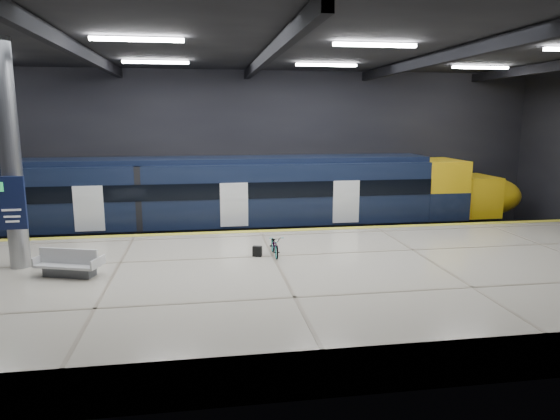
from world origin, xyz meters
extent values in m
plane|color=black|center=(0.00, 0.00, 0.00)|extent=(30.00, 30.00, 0.00)
cube|color=black|center=(0.00, 8.00, 4.00)|extent=(30.00, 0.10, 8.00)
cube|color=black|center=(0.00, -8.00, 4.00)|extent=(30.00, 0.10, 8.00)
cube|color=black|center=(0.00, 0.00, 8.00)|extent=(30.00, 16.00, 0.10)
cube|color=black|center=(-6.00, 0.00, 7.75)|extent=(0.25, 16.00, 0.40)
cube|color=black|center=(0.00, 0.00, 7.75)|extent=(0.25, 16.00, 0.40)
cube|color=black|center=(6.00, 0.00, 7.75)|extent=(0.25, 16.00, 0.40)
cube|color=white|center=(-4.00, -2.00, 7.88)|extent=(2.60, 0.18, 0.10)
cube|color=white|center=(3.00, -2.00, 7.88)|extent=(2.60, 0.18, 0.10)
cube|color=white|center=(-4.00, 4.00, 7.88)|extent=(2.60, 0.18, 0.10)
cube|color=white|center=(3.00, 4.00, 7.88)|extent=(2.60, 0.18, 0.10)
cube|color=white|center=(10.00, 4.00, 7.88)|extent=(2.60, 0.18, 0.10)
cube|color=#BEB7A1|center=(0.00, -2.50, 0.55)|extent=(30.00, 11.00, 1.10)
cube|color=yellow|center=(0.00, 2.75, 1.11)|extent=(30.00, 0.40, 0.01)
cube|color=gray|center=(0.00, 4.78, 0.08)|extent=(30.00, 0.08, 0.16)
cube|color=gray|center=(0.00, 6.22, 0.08)|extent=(30.00, 0.08, 0.16)
cube|color=black|center=(-3.97, 5.50, 0.55)|extent=(24.00, 2.58, 0.80)
cube|color=black|center=(-3.97, 5.50, 2.33)|extent=(24.00, 2.80, 2.75)
cube|color=black|center=(-3.97, 5.50, 3.82)|extent=(24.00, 2.30, 0.24)
cube|color=black|center=(-3.97, 4.09, 2.60)|extent=(24.00, 0.04, 0.70)
cube|color=white|center=(-0.97, 4.08, 2.00)|extent=(1.20, 0.05, 1.90)
cube|color=gold|center=(9.03, 5.50, 2.33)|extent=(2.00, 2.80, 2.75)
ellipsoid|color=gold|center=(11.63, 5.50, 1.85)|extent=(3.60, 2.52, 1.90)
cube|color=black|center=(9.33, 5.50, 2.50)|extent=(1.60, 2.38, 0.80)
cube|color=#595B60|center=(-6.25, -2.22, 1.24)|extent=(1.54, 0.91, 0.28)
cube|color=silver|center=(-6.25, -2.22, 1.45)|extent=(1.99, 1.33, 0.07)
cube|color=silver|center=(-6.25, -2.22, 1.71)|extent=(1.77, 0.66, 0.46)
cube|color=silver|center=(-7.12, -1.93, 1.56)|extent=(0.30, 0.76, 0.28)
cube|color=silver|center=(-5.37, -2.52, 1.56)|extent=(0.30, 0.76, 0.28)
imported|color=#99999E|center=(0.06, -0.98, 1.46)|extent=(0.48, 1.37, 0.72)
cube|color=black|center=(-0.54, -0.98, 1.28)|extent=(0.34, 0.27, 0.35)
cylinder|color=#9EA0A5|center=(-8.00, -1.00, 4.55)|extent=(0.60, 0.60, 6.90)
cube|color=#10193C|center=(-8.00, -1.42, 3.20)|extent=(0.90, 0.12, 1.60)
camera|label=1|loc=(-2.31, -17.15, 5.73)|focal=32.00mm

